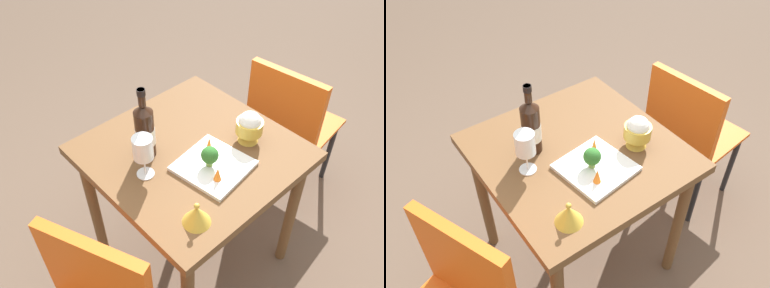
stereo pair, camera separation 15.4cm
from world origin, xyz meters
TOP-DOWN VIEW (x-y plane):
  - ground_plane at (0.00, 0.00)m, footprint 8.00×8.00m
  - dining_table at (0.00, 0.00)m, footprint 0.77×0.77m
  - chair_near_window at (0.01, 0.68)m, footprint 0.44×0.44m
  - wine_bottle at (-0.11, -0.15)m, footprint 0.08×0.08m
  - wine_glass at (-0.02, -0.22)m, footprint 0.08×0.08m
  - rice_bowl at (0.12, 0.21)m, footprint 0.11×0.11m
  - rice_bowl_lid at (0.27, -0.23)m, footprint 0.10×0.10m
  - serving_plate at (0.13, -0.01)m, footprint 0.28×0.28m
  - broccoli_floret at (0.12, -0.02)m, footprint 0.07×0.07m
  - carrot_garnish_left at (0.06, 0.03)m, footprint 0.03×0.03m
  - carrot_garnish_right at (0.19, -0.05)m, footprint 0.03×0.03m

SIDE VIEW (x-z plane):
  - ground_plane at x=0.00m, z-range 0.00..0.00m
  - chair_near_window at x=0.01m, z-range 0.10..0.95m
  - dining_table at x=0.00m, z-range 0.27..1.01m
  - serving_plate at x=0.13m, z-range 0.74..0.76m
  - rice_bowl_lid at x=0.27m, z-range 0.73..0.83m
  - carrot_garnish_right at x=0.19m, z-range 0.76..0.82m
  - carrot_garnish_left at x=0.06m, z-range 0.76..0.83m
  - broccoli_floret at x=0.12m, z-range 0.76..0.85m
  - rice_bowl at x=0.12m, z-range 0.74..0.89m
  - wine_bottle at x=-0.11m, z-range 0.71..1.01m
  - wine_glass at x=-0.02m, z-range 0.78..0.96m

